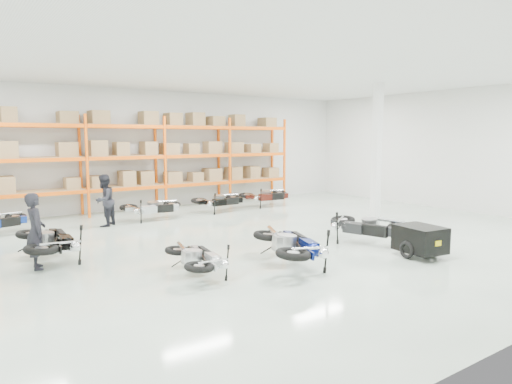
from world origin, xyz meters
TOP-DOWN VIEW (x-y plane):
  - room at (0.00, 0.00)m, footprint 18.00×18.00m
  - pallet_rack at (-0.00, 6.45)m, footprint 11.28×0.98m
  - structural_column at (5.20, 0.50)m, footprint 0.25×0.25m
  - moto_blue_centre at (-0.91, -2.53)m, footprint 1.63×2.25m
  - moto_silver_left at (-2.84, -2.04)m, footprint 1.02×1.70m
  - moto_black_far_left at (-5.01, 0.75)m, footprint 1.06×2.02m
  - moto_touring_right at (2.03, -1.96)m, footprint 1.44×2.12m
  - trailer at (2.03, -3.56)m, footprint 0.92×1.72m
  - moto_back_b at (-1.19, 4.39)m, footprint 1.84×1.08m
  - moto_back_c at (1.47, 4.57)m, footprint 1.77×0.90m
  - moto_back_d at (3.67, 4.69)m, footprint 1.90×1.12m
  - person_left at (-5.31, 0.38)m, footprint 0.41×0.60m
  - person_back at (-2.80, 4.20)m, footprint 0.98×0.98m

SIDE VIEW (x-z plane):
  - trailer at x=2.03m, z-range 0.06..0.77m
  - moto_silver_left at x=-2.84m, z-range -0.03..1.01m
  - moto_back_b at x=-1.19m, z-range -0.03..1.10m
  - moto_back_c at x=1.47m, z-range -0.03..1.11m
  - moto_back_d at x=3.67m, z-range -0.03..1.13m
  - moto_touring_right at x=2.03m, z-range -0.04..1.21m
  - moto_black_far_left at x=-5.01m, z-range -0.04..1.25m
  - moto_blue_centre at x=-0.91m, z-range -0.04..1.28m
  - person_left at x=-5.31m, z-range 0.00..1.59m
  - person_back at x=-2.80m, z-range 0.00..1.60m
  - room at x=0.00m, z-range -6.75..11.25m
  - structural_column at x=5.20m, z-range 0.00..4.50m
  - pallet_rack at x=0.00m, z-range 0.45..4.07m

